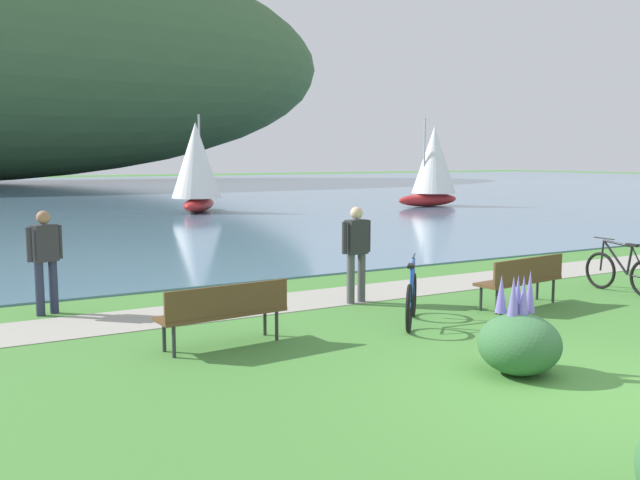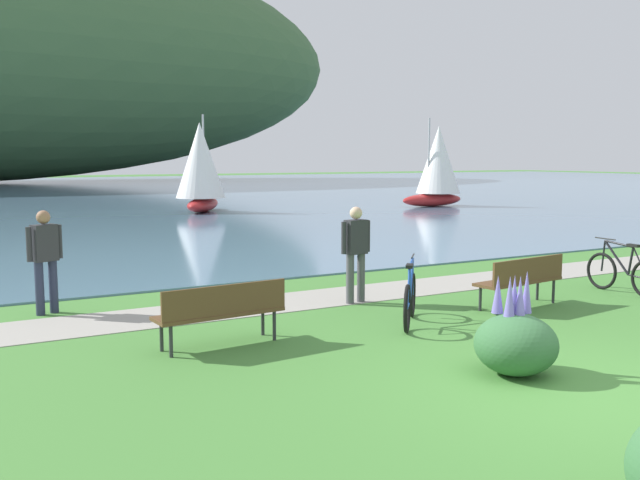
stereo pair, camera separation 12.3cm
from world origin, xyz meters
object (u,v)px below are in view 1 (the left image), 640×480
Objects in this scene: bicycle_beside_path at (623,272)px; sailboat_mid_bay at (433,165)px; park_bench_further_along at (522,277)px; bicycle_leaning_near_bench at (411,299)px; person_on_the_grass at (356,248)px; person_at_shoreline at (45,255)px; park_bench_near_camera at (224,309)px; sailboat_far_off at (196,166)px.

sailboat_mid_bay reaches higher than bicycle_beside_path.
sailboat_mid_bay is at bearing 54.65° from park_bench_further_along.
bicycle_leaning_near_bench is 1.83m from person_on_the_grass.
person_at_shoreline is 0.38× the size of sailboat_mid_bay.
park_bench_further_along is at bearing 179.12° from bicycle_beside_path.
bicycle_beside_path is at bearing -19.72° from person_at_shoreline.
bicycle_leaning_near_bench is at bearing -3.92° from park_bench_near_camera.
bicycle_beside_path is (4.97, -0.01, 0.00)m from bicycle_leaning_near_bench.
bicycle_leaning_near_bench is (2.99, -0.21, -0.12)m from park_bench_near_camera.
sailboat_mid_bay is at bearing 50.41° from bicycle_leaning_near_bench.
person_at_shoreline is at bearing 118.55° from park_bench_near_camera.
bicycle_leaning_near_bench is 26.12m from sailboat_mid_bay.
park_bench_further_along is 0.41× the size of sailboat_mid_bay.
bicycle_leaning_near_bench is at bearing -129.59° from sailboat_mid_bay.
park_bench_further_along is 7.97m from person_at_shoreline.
person_at_shoreline is at bearing 160.28° from bicycle_beside_path.
bicycle_leaning_near_bench is 0.78× the size of bicycle_beside_path.
person_on_the_grass is at bearing -102.09° from sailboat_far_off.
park_bench_near_camera is 1.33× the size of bicycle_leaning_near_bench.
sailboat_far_off is at bearing 84.60° from park_bench_further_along.
person_at_shoreline is 0.38× the size of sailboat_far_off.
park_bench_near_camera is 0.99× the size of park_bench_further_along.
person_on_the_grass reaches higher than park_bench_near_camera.
person_at_shoreline reaches higher than bicycle_beside_path.
person_on_the_grass is 0.38× the size of sailboat_far_off.
park_bench_further_along is at bearing -125.35° from sailboat_mid_bay.
sailboat_mid_bay is 1.00× the size of sailboat_far_off.
bicycle_beside_path is 10.38m from person_at_shoreline.
park_bench_near_camera is 1.07× the size of person_at_shoreline.
sailboat_mid_bay is 12.31m from sailboat_far_off.
person_on_the_grass is at bearing 160.33° from bicycle_beside_path.
person_on_the_grass reaches higher than park_bench_further_along.
person_at_shoreline is at bearing 160.22° from person_on_the_grass.
bicycle_beside_path is (2.58, -0.04, -0.12)m from park_bench_further_along.
bicycle_beside_path is (7.97, -0.21, -0.12)m from park_bench_near_camera.
bicycle_leaning_near_bench reaches higher than park_bench_further_along.
bicycle_leaning_near_bench is 4.97m from bicycle_beside_path.
person_at_shoreline is (-7.17, 3.46, 0.46)m from park_bench_further_along.
person_at_shoreline is (-4.78, 3.49, 0.58)m from bicycle_leaning_near_bench.
bicycle_leaning_near_bench is at bearing -101.42° from sailboat_far_off.
bicycle_beside_path is at bearing -1.53° from park_bench_near_camera.
sailboat_mid_bay reaches higher than person_at_shoreline.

